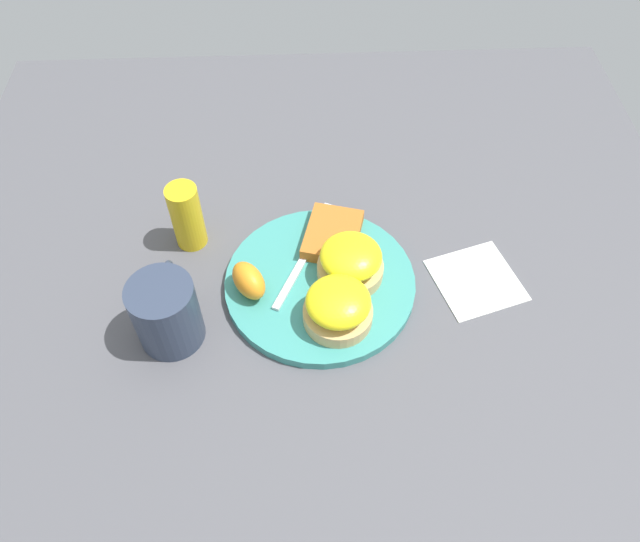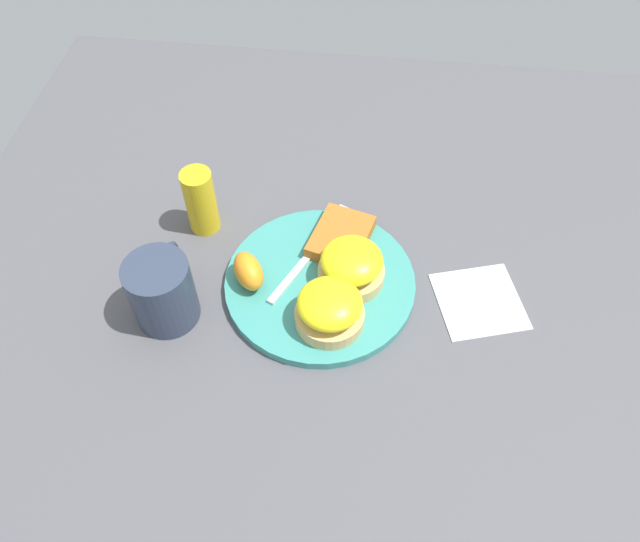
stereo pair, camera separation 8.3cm
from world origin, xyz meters
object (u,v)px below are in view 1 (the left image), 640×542
Objects in this scene: sandwich_benedict_right at (351,262)px; cup at (166,312)px; fork at (310,246)px; sandwich_benedict_left at (338,307)px; hashbrown_patty at (333,235)px; orange_wedge at (249,281)px; condiment_bottle at (187,216)px.

cup reaches higher than sandwich_benedict_right.
sandwich_benedict_left is at bearing -165.08° from fork.
sandwich_benedict_right is 0.08m from fork.
sandwich_benedict_right reaches higher than hashbrown_patty.
sandwich_benedict_right is 1.50× the size of orange_wedge.
cup reaches higher than fork.
sandwich_benedict_right is at bearing -72.13° from cup.
cup is at bearing 124.70° from fork.
condiment_bottle is (0.10, 0.09, 0.02)m from orange_wedge.
sandwich_benedict_left is at bearing 163.60° from sandwich_benedict_right.
sandwich_benedict_right is at bearing -162.33° from hashbrown_patty.
condiment_bottle reaches higher than fork.
condiment_bottle is (0.08, 0.22, 0.01)m from sandwich_benedict_right.
fork is (0.12, 0.03, -0.03)m from sandwich_benedict_left.
condiment_bottle reaches higher than hashbrown_patty.
sandwich_benedict_right reaches higher than orange_wedge.
cup is at bearing 118.75° from orange_wedge.
hashbrown_patty is (0.14, -0.00, -0.02)m from sandwich_benedict_left.
sandwich_benedict_left is 0.95× the size of hashbrown_patty.
orange_wedge is 0.32× the size of fork.
condiment_bottle is at bearing 52.69° from sandwich_benedict_left.
orange_wedge is 0.52× the size of cup.
sandwich_benedict_right is 0.48× the size of fork.
orange_wedge reaches higher than fork.
condiment_bottle is at bearing 79.21° from fork.
fork is at bearing 112.03° from hashbrown_patty.
orange_wedge is at bearing 66.18° from sandwich_benedict_left.
fork is 1.61× the size of cup.
fork is at bearing -100.79° from condiment_bottle.
sandwich_benedict_right is at bearing -16.40° from sandwich_benedict_left.
fork is at bearing -55.30° from cup.
sandwich_benedict_left is at bearing 179.61° from hashbrown_patty.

